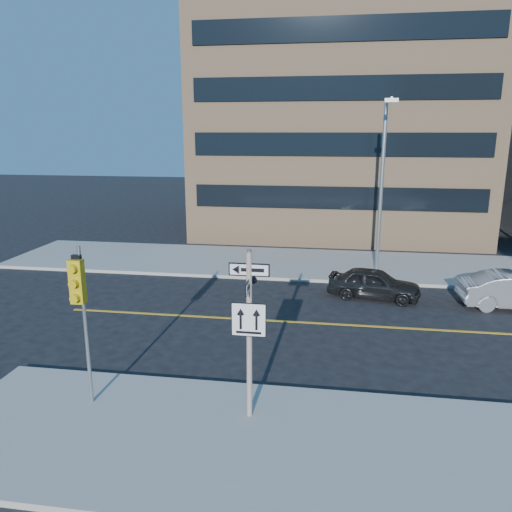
% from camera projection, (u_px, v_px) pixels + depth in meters
% --- Properties ---
extents(ground, '(120.00, 120.00, 0.00)m').
position_uv_depth(ground, '(264.00, 372.00, 14.33)').
color(ground, black).
rests_on(ground, ground).
extents(sign_pole, '(0.92, 0.92, 4.06)m').
position_uv_depth(sign_pole, '(249.00, 325.00, 11.33)').
color(sign_pole, silver).
rests_on(sign_pole, near_sidewalk).
extents(traffic_signal, '(0.32, 0.45, 4.00)m').
position_uv_depth(traffic_signal, '(79.00, 294.00, 11.63)').
color(traffic_signal, gray).
rests_on(traffic_signal, near_sidewalk).
extents(parked_car_a, '(2.20, 3.94, 1.27)m').
position_uv_depth(parked_car_a, '(374.00, 283.00, 20.51)').
color(parked_car_a, black).
rests_on(parked_car_a, ground).
extents(streetlight_a, '(0.55, 2.25, 8.00)m').
position_uv_depth(streetlight_a, '(383.00, 175.00, 22.89)').
color(streetlight_a, gray).
rests_on(streetlight_a, far_sidewalk).
extents(building_brick, '(18.00, 18.00, 18.00)m').
position_uv_depth(building_brick, '(340.00, 98.00, 35.80)').
color(building_brick, tan).
rests_on(building_brick, ground).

